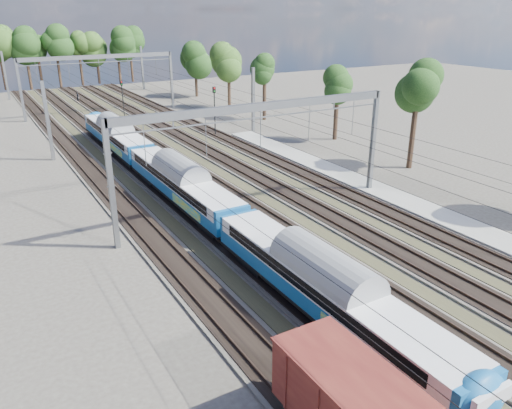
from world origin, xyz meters
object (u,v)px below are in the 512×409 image
emu_train (183,179)px  signal_far (215,105)px  worker (78,97)px  signal_near (122,95)px

emu_train → signal_far: size_ratio=9.22×
emu_train → worker: size_ratio=32.67×
worker → signal_near: size_ratio=0.32×
worker → signal_near: (3.03, -17.93, 2.61)m
emu_train → worker: (3.32, 56.33, -1.47)m
signal_far → worker: bearing=114.2°
emu_train → worker: 56.44m
signal_near → worker: bearing=119.5°
signal_far → signal_near: bearing=120.2°
signal_near → signal_far: signal_far is taller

